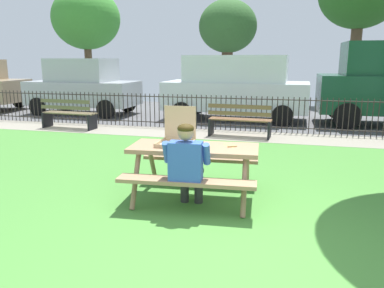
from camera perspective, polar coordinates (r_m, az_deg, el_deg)
ground at (r=5.44m, az=9.65°, el=-8.98°), size 28.00×10.91×0.02m
cobblestone_walkway at (r=10.01m, az=11.92°, el=0.95°), size 28.00×1.40×0.01m
street_asphalt at (r=13.85m, az=12.64°, el=4.11°), size 28.00×6.38×0.01m
picnic_table_foreground at (r=5.43m, az=0.29°, el=-2.10°), size 1.90×1.60×0.79m
pizza_box_open at (r=5.51m, az=-2.23°, el=1.30°), size 0.49×0.50×0.53m
pizza_slice_on_table at (r=5.45m, az=5.63°, el=-0.16°), size 0.24×0.29×0.02m
adult_at_table at (r=4.94m, az=-0.73°, el=-2.88°), size 0.62×0.61×1.19m
iron_fence_streetside at (r=10.62m, az=12.21°, el=4.36°), size 19.10×0.03×0.98m
park_bench_left at (r=11.54m, az=-17.96°, el=4.26°), size 1.62×0.56×0.85m
park_bench_center at (r=9.87m, az=7.13°, el=3.44°), size 1.62×0.55×0.85m
parked_car_left at (r=14.43m, az=-15.98°, el=8.33°), size 3.94×1.91×1.98m
parked_car_center at (r=12.61m, az=6.57°, el=8.56°), size 4.65×2.05×2.08m
far_tree_left at (r=20.53m, az=-15.53°, el=17.55°), size 3.34×3.34×5.42m
far_tree_midleft at (r=18.14m, az=5.37°, el=16.86°), size 2.62×2.62×4.59m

